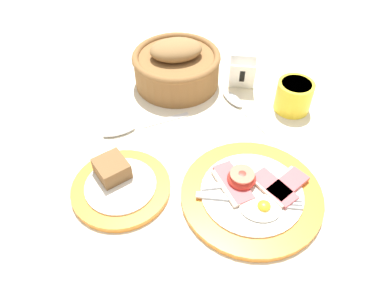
% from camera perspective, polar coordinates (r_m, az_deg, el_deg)
% --- Properties ---
extents(ground_plane, '(3.00, 3.00, 0.00)m').
position_cam_1_polar(ground_plane, '(0.69, 0.81, -7.37)').
color(ground_plane, beige).
extents(breakfast_plate, '(0.26, 0.26, 0.04)m').
position_cam_1_polar(breakfast_plate, '(0.69, 9.12, -7.37)').
color(breakfast_plate, orange).
rests_on(breakfast_plate, ground_plane).
extents(bread_plate, '(0.18, 0.18, 0.05)m').
position_cam_1_polar(bread_plate, '(0.70, -11.00, -6.03)').
color(bread_plate, orange).
rests_on(bread_plate, ground_plane).
extents(sugar_cup, '(0.08, 0.08, 0.07)m').
position_cam_1_polar(sugar_cup, '(0.86, 15.27, 7.17)').
color(sugar_cup, yellow).
rests_on(sugar_cup, ground_plane).
extents(bread_basket, '(0.21, 0.21, 0.11)m').
position_cam_1_polar(bread_basket, '(0.90, -2.36, 11.84)').
color(bread_basket, brown).
rests_on(bread_basket, ground_plane).
extents(number_card, '(0.06, 0.05, 0.07)m').
position_cam_1_polar(number_card, '(0.90, 7.65, 10.50)').
color(number_card, white).
rests_on(number_card, ground_plane).
extents(teaspoon_by_saucer, '(0.18, 0.11, 0.01)m').
position_cam_1_polar(teaspoon_by_saucer, '(0.81, -9.22, 2.44)').
color(teaspoon_by_saucer, silver).
rests_on(teaspoon_by_saucer, ground_plane).
extents(teaspoon_near_cup, '(0.13, 0.16, 0.01)m').
position_cam_1_polar(teaspoon_near_cup, '(0.86, 7.27, 5.84)').
color(teaspoon_near_cup, silver).
rests_on(teaspoon_near_cup, ground_plane).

